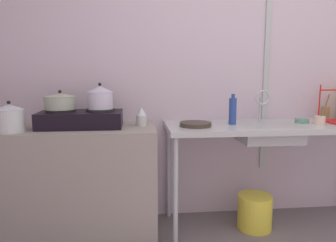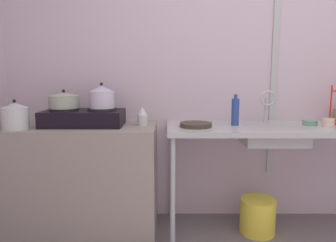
% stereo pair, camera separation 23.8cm
% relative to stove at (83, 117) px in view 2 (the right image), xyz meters
% --- Properties ---
extents(wall_back, '(4.79, 0.10, 2.67)m').
position_rel_stove_xyz_m(wall_back, '(1.29, 0.33, 0.42)').
color(wall_back, '#C4B1BE').
rests_on(wall_back, ground).
extents(wall_metal_strip, '(0.05, 0.01, 2.13)m').
position_rel_stove_xyz_m(wall_metal_strip, '(1.53, 0.27, 0.56)').
color(wall_metal_strip, '#ACAFAE').
extents(counter_concrete, '(1.16, 0.56, 0.84)m').
position_rel_stove_xyz_m(counter_concrete, '(-0.03, -0.00, -0.49)').
color(counter_concrete, gray).
rests_on(counter_concrete, ground).
extents(counter_sink, '(1.71, 0.56, 0.84)m').
position_rel_stove_xyz_m(counter_sink, '(1.49, -0.00, -0.12)').
color(counter_sink, '#ACAFAE').
rests_on(counter_sink, ground).
extents(stove, '(0.60, 0.33, 0.14)m').
position_rel_stove_xyz_m(stove, '(0.00, 0.00, 0.00)').
color(stove, black).
rests_on(stove, counter_concrete).
extents(pot_on_left_burner, '(0.23, 0.23, 0.14)m').
position_rel_stove_xyz_m(pot_on_left_burner, '(-0.14, -0.00, 0.13)').
color(pot_on_left_burner, '#97A18D').
rests_on(pot_on_left_burner, stove).
extents(pot_on_right_burner, '(0.19, 0.19, 0.19)m').
position_rel_stove_xyz_m(pot_on_right_burner, '(0.14, -0.00, 0.16)').
color(pot_on_right_burner, silver).
rests_on(pot_on_right_burner, stove).
extents(pot_beside_stove, '(0.19, 0.19, 0.21)m').
position_rel_stove_xyz_m(pot_beside_stove, '(-0.45, -0.15, 0.03)').
color(pot_beside_stove, silver).
rests_on(pot_beside_stove, counter_concrete).
extents(percolator, '(0.08, 0.08, 0.14)m').
position_rel_stove_xyz_m(percolator, '(0.45, 0.02, 0.01)').
color(percolator, silver).
rests_on(percolator, counter_concrete).
extents(sink_basin, '(0.46, 0.30, 0.13)m').
position_rel_stove_xyz_m(sink_basin, '(1.44, -0.04, -0.13)').
color(sink_basin, '#ACAFAE').
rests_on(sink_basin, counter_sink).
extents(faucet, '(0.13, 0.07, 0.27)m').
position_rel_stove_xyz_m(faucet, '(1.43, 0.10, 0.12)').
color(faucet, '#ACAFAE').
rests_on(faucet, counter_sink).
extents(frying_pan, '(0.24, 0.24, 0.03)m').
position_rel_stove_xyz_m(frying_pan, '(0.85, -0.05, -0.05)').
color(frying_pan, '#3C3229').
rests_on(frying_pan, counter_sink).
extents(cup_by_rack, '(0.08, 0.08, 0.06)m').
position_rel_stove_xyz_m(cup_by_rack, '(1.84, -0.05, -0.03)').
color(cup_by_rack, beige).
rests_on(cup_by_rack, counter_sink).
extents(small_bowl_on_drainboard, '(0.11, 0.11, 0.04)m').
position_rel_stove_xyz_m(small_bowl_on_drainboard, '(1.74, 0.04, -0.05)').
color(small_bowl_on_drainboard, slate).
rests_on(small_bowl_on_drainboard, counter_sink).
extents(bottle_by_sink, '(0.06, 0.06, 0.24)m').
position_rel_stove_xyz_m(bottle_by_sink, '(1.16, 0.02, 0.04)').
color(bottle_by_sink, navy).
rests_on(bottle_by_sink, counter_sink).
extents(bucket_on_floor, '(0.27, 0.27, 0.27)m').
position_rel_stove_xyz_m(bucket_on_floor, '(1.34, -0.05, -0.77)').
color(bucket_on_floor, yellow).
rests_on(bucket_on_floor, ground).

